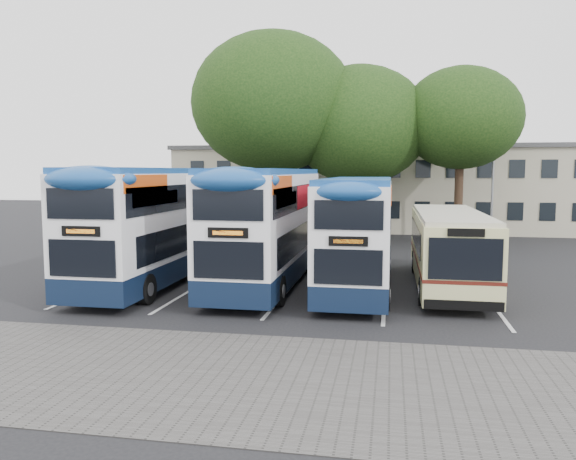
# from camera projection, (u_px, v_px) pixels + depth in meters

# --- Properties ---
(ground) EXTENTS (120.00, 120.00, 0.00)m
(ground) POSITION_uv_depth(u_px,v_px,m) (392.00, 322.00, 16.21)
(ground) COLOR black
(ground) RESTS_ON ground
(paving_strip) EXTENTS (40.00, 6.00, 0.01)m
(paving_strip) POSITION_uv_depth(u_px,v_px,m) (295.00, 381.00, 11.68)
(paving_strip) COLOR #595654
(paving_strip) RESTS_ON ground
(bay_lines) EXTENTS (14.12, 11.00, 0.01)m
(bay_lines) POSITION_uv_depth(u_px,v_px,m) (294.00, 284.00, 21.77)
(bay_lines) COLOR silver
(bay_lines) RESTS_ON ground
(depot_building) EXTENTS (32.40, 8.40, 6.20)m
(depot_building) POSITION_uv_depth(u_px,v_px,m) (393.00, 187.00, 42.27)
(depot_building) COLOR #BAB196
(depot_building) RESTS_ON ground
(lamp_post) EXTENTS (0.25, 1.05, 9.06)m
(lamp_post) POSITION_uv_depth(u_px,v_px,m) (494.00, 159.00, 34.12)
(lamp_post) COLOR gray
(lamp_post) RESTS_ON ground
(tree_left) EXTENTS (9.88, 9.88, 12.68)m
(tree_left) POSITION_uv_depth(u_px,v_px,m) (273.00, 103.00, 33.91)
(tree_left) COLOR black
(tree_left) RESTS_ON ground
(tree_mid) EXTENTS (8.45, 8.45, 10.72)m
(tree_mid) POSITION_uv_depth(u_px,v_px,m) (359.00, 125.00, 34.11)
(tree_mid) COLOR black
(tree_mid) RESTS_ON ground
(tree_right) EXTENTS (7.03, 7.03, 10.43)m
(tree_right) POSITION_uv_depth(u_px,v_px,m) (461.00, 118.00, 32.78)
(tree_right) COLOR black
(tree_right) RESTS_ON ground
(bus_dd_left) EXTENTS (2.60, 10.72, 4.47)m
(bus_dd_left) POSITION_uv_depth(u_px,v_px,m) (156.00, 220.00, 21.81)
(bus_dd_left) COLOR #0E1B33
(bus_dd_left) RESTS_ON ground
(bus_dd_mid) EXTENTS (2.58, 10.64, 4.43)m
(bus_dd_mid) POSITION_uv_depth(u_px,v_px,m) (268.00, 221.00, 21.52)
(bus_dd_mid) COLOR #0E1B33
(bus_dd_mid) RESTS_ON ground
(bus_dd_right) EXTENTS (2.38, 9.83, 4.09)m
(bus_dd_right) POSITION_uv_depth(u_px,v_px,m) (358.00, 228.00, 20.73)
(bus_dd_right) COLOR #0E1B33
(bus_dd_right) RESTS_ON ground
(bus_single) EXTENTS (2.43, 9.55, 2.85)m
(bus_single) POSITION_uv_depth(u_px,v_px,m) (448.00, 244.00, 21.06)
(bus_single) COLOR beige
(bus_single) RESTS_ON ground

